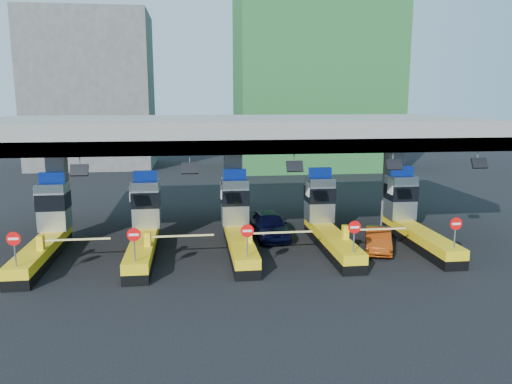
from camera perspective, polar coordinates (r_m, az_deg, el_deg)
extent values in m
plane|color=black|center=(27.55, -2.07, -6.49)|extent=(120.00, 120.00, 0.00)
cube|color=slate|center=(29.38, -2.71, 6.99)|extent=(28.00, 12.00, 1.50)
cube|color=#4C4C49|center=(23.75, -1.55, 5.18)|extent=(28.00, 0.60, 0.70)
cube|color=slate|center=(30.66, -21.61, -0.19)|extent=(1.00, 1.00, 5.50)
cube|color=slate|center=(29.80, -2.65, 0.26)|extent=(1.00, 1.00, 5.50)
cube|color=slate|center=(32.19, 15.38, 0.66)|extent=(1.00, 1.00, 5.50)
cylinder|color=slate|center=(24.23, -19.51, 3.25)|extent=(0.06, 0.06, 0.50)
cube|color=black|center=(24.08, -19.55, 2.37)|extent=(0.80, 0.38, 0.54)
cylinder|color=slate|center=(23.69, -7.58, 3.61)|extent=(0.06, 0.06, 0.50)
cube|color=black|center=(23.54, -7.56, 2.71)|extent=(0.80, 0.38, 0.54)
cylinder|color=slate|center=(24.20, 4.37, 3.82)|extent=(0.06, 0.06, 0.50)
cube|color=black|center=(24.05, 4.45, 2.94)|extent=(0.80, 0.38, 0.54)
cylinder|color=slate|center=(25.68, 15.38, 3.86)|extent=(0.06, 0.06, 0.50)
cube|color=black|center=(25.54, 15.51, 3.03)|extent=(0.80, 0.38, 0.54)
cylinder|color=slate|center=(27.73, 24.01, 3.80)|extent=(0.06, 0.06, 0.50)
cube|color=black|center=(27.60, 24.17, 3.02)|extent=(0.80, 0.38, 0.54)
cube|color=black|center=(27.48, -23.27, -6.87)|extent=(1.20, 8.00, 0.50)
cube|color=#E5B70C|center=(27.34, -23.34, -5.87)|extent=(1.20, 8.00, 0.50)
cube|color=#9EA3A8|center=(29.60, -22.11, -1.48)|extent=(1.50, 1.50, 2.60)
cube|color=black|center=(29.53, -22.16, -0.92)|extent=(1.56, 1.56, 0.90)
cube|color=#0C2DBF|center=(29.34, -22.32, 1.54)|extent=(1.30, 0.35, 0.55)
cube|color=white|center=(29.41, -23.85, -0.29)|extent=(0.06, 0.70, 0.90)
cylinder|color=slate|center=(23.80, -25.84, -6.20)|extent=(0.07, 0.07, 1.30)
cylinder|color=red|center=(23.62, -25.98, -4.82)|extent=(0.60, 0.04, 0.60)
cube|color=white|center=(23.60, -26.00, -4.84)|extent=(0.42, 0.02, 0.10)
cube|color=#E5B70C|center=(25.98, -23.41, -5.34)|extent=(0.30, 0.35, 0.70)
cube|color=white|center=(25.54, -19.85, -5.12)|extent=(3.20, 0.08, 0.08)
cube|color=black|center=(26.54, -12.76, -6.86)|extent=(1.20, 8.00, 0.50)
cube|color=#E5B70C|center=(26.40, -12.80, -5.83)|extent=(1.20, 8.00, 0.50)
cube|color=#9EA3A8|center=(28.73, -12.42, -1.29)|extent=(1.50, 1.50, 2.60)
cube|color=black|center=(28.65, -12.45, -0.71)|extent=(1.56, 1.56, 0.90)
cube|color=#0C2DBF|center=(28.45, -12.55, 1.83)|extent=(1.30, 0.35, 0.55)
cube|color=white|center=(28.39, -14.14, -0.06)|extent=(0.06, 0.70, 0.90)
cylinder|color=slate|center=(22.71, -13.72, -6.20)|extent=(0.07, 0.07, 1.30)
cylinder|color=red|center=(22.52, -13.80, -4.76)|extent=(0.60, 0.04, 0.60)
cube|color=white|center=(22.49, -13.80, -4.77)|extent=(0.42, 0.02, 0.10)
cube|color=#E5B70C|center=(25.05, -12.31, -5.27)|extent=(0.30, 0.35, 0.70)
cube|color=white|center=(24.93, -8.52, -4.98)|extent=(3.20, 0.08, 0.08)
cube|color=black|center=(26.52, -1.87, -6.61)|extent=(1.20, 8.00, 0.50)
cube|color=#E5B70C|center=(26.38, -1.88, -5.57)|extent=(1.20, 8.00, 0.50)
cube|color=#9EA3A8|center=(28.72, -2.44, -1.05)|extent=(1.50, 1.50, 2.60)
cube|color=black|center=(28.64, -2.44, -0.47)|extent=(1.56, 1.56, 0.90)
cube|color=#0C2DBF|center=(28.44, -2.46, 2.07)|extent=(1.30, 0.35, 0.55)
cube|color=white|center=(28.23, -4.01, 0.18)|extent=(0.06, 0.70, 0.90)
cylinder|color=slate|center=(22.69, -1.01, -5.90)|extent=(0.07, 0.07, 1.30)
cylinder|color=red|center=(22.50, -1.00, -4.46)|extent=(0.60, 0.04, 0.60)
cube|color=white|center=(22.47, -1.00, -4.47)|extent=(0.42, 0.02, 0.10)
cube|color=#E5B70C|center=(25.10, -0.82, -4.99)|extent=(0.30, 0.35, 0.70)
cube|color=white|center=(25.31, 2.90, -4.63)|extent=(3.20, 0.08, 0.08)
cube|color=black|center=(27.43, 8.64, -6.14)|extent=(1.20, 8.00, 0.50)
cube|color=#E5B70C|center=(27.29, 8.67, -5.13)|extent=(1.20, 8.00, 0.50)
cube|color=#9EA3A8|center=(29.56, 7.26, -0.79)|extent=(1.50, 1.50, 2.60)
cube|color=black|center=(29.48, 7.29, -0.23)|extent=(1.56, 1.56, 0.90)
cube|color=#0C2DBF|center=(29.29, 7.34, 2.24)|extent=(1.30, 0.35, 0.55)
cube|color=white|center=(28.95, 5.91, 0.41)|extent=(0.06, 0.70, 0.90)
cylinder|color=slate|center=(23.75, 11.12, -5.35)|extent=(0.07, 0.07, 1.30)
cylinder|color=red|center=(23.56, 11.20, -3.97)|extent=(0.60, 0.04, 0.60)
cube|color=white|center=(23.54, 11.22, -3.98)|extent=(0.42, 0.02, 0.10)
cube|color=#E5B70C|center=(26.13, 10.17, -4.53)|extent=(0.30, 0.35, 0.70)
cube|color=white|center=(26.64, 13.57, -4.14)|extent=(3.20, 0.08, 0.08)
cube|color=black|center=(29.18, 18.17, -5.54)|extent=(1.20, 8.00, 0.50)
cube|color=#E5B70C|center=(29.05, 18.22, -4.59)|extent=(1.20, 8.00, 0.50)
cube|color=#9EA3A8|center=(31.19, 16.19, -0.53)|extent=(1.50, 1.50, 2.60)
cube|color=black|center=(31.12, 16.23, 0.00)|extent=(1.56, 1.56, 0.90)
cube|color=#0C2DBF|center=(30.94, 16.34, 2.34)|extent=(1.30, 0.35, 0.55)
cube|color=white|center=(30.48, 15.10, 0.61)|extent=(0.06, 0.70, 0.90)
cylinder|color=slate|center=(25.75, 21.77, -4.67)|extent=(0.07, 0.07, 1.30)
cylinder|color=red|center=(25.58, 21.90, -3.39)|extent=(0.60, 0.04, 0.60)
cube|color=white|center=(25.56, 21.93, -3.40)|extent=(0.42, 0.02, 0.10)
cube|color=#E5B70C|center=(28.02, 19.99, -3.98)|extent=(0.30, 0.35, 0.70)
cube|color=white|center=(28.79, 22.93, -3.60)|extent=(3.20, 0.08, 0.08)
cube|color=#1E5926|center=(60.27, 6.73, 16.15)|extent=(18.00, 12.00, 28.00)
cube|color=#4C4C49|center=(63.30, -18.30, 10.89)|extent=(14.00, 10.00, 18.00)
imported|color=black|center=(29.49, 1.54, -3.77)|extent=(2.10, 4.66, 1.55)
imported|color=#93330B|center=(27.83, 13.77, -5.30)|extent=(2.42, 3.97, 1.24)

